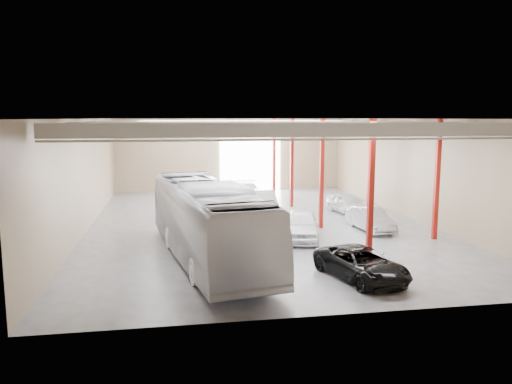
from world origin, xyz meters
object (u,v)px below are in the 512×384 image
object	(u,v)px
coach_bus	(208,221)
car_right_near	(371,219)
car_row_a	(301,225)
car_row_c	(248,192)
car_right_far	(348,203)
car_row_b	(264,201)
black_sedan	(361,264)

from	to	relation	value
coach_bus	car_right_near	bearing A→B (deg)	14.79
car_row_a	car_row_c	xyz separation A→B (m)	(-0.97, 14.43, -0.10)
car_right_far	car_row_c	bearing A→B (deg)	123.21
car_row_c	car_right_near	bearing A→B (deg)	-60.40
car_row_c	car_right_far	xyz separation A→B (m)	(6.46, -7.18, -0.01)
car_right_near	car_right_far	world-z (taller)	car_right_far
car_row_a	car_right_far	size ratio (longest dim) A/B	1.15
car_right_near	car_row_b	bearing A→B (deg)	121.60
coach_bus	car_row_a	distance (m)	6.66
car_row_a	coach_bus	bearing A→B (deg)	-134.97
car_right_near	car_right_far	size ratio (longest dim) A/B	1.00
car_row_c	car_right_near	size ratio (longest dim) A/B	1.18
car_row_a	car_right_near	xyz separation A→B (m)	(4.92, 1.53, -0.13)
car_row_c	car_right_near	world-z (taller)	car_row_c
car_right_far	car_row_a	bearing A→B (deg)	-135.94
coach_bus	car_right_near	distance (m)	11.72
black_sedan	car_right_far	size ratio (longest dim) A/B	1.14
car_right_near	car_row_c	bearing A→B (deg)	110.84
coach_bus	car_right_near	xyz separation A→B (m)	(10.62, 4.81, -1.24)
coach_bus	car_row_b	xyz separation A→B (m)	(5.17, 12.50, -1.18)
black_sedan	car_row_a	world-z (taller)	car_row_a
black_sedan	car_row_c	world-z (taller)	car_row_c
coach_bus	black_sedan	xyz separation A→B (m)	(6.42, -4.30, -1.27)
black_sedan	car_right_near	world-z (taller)	car_right_near
black_sedan	car_row_a	xyz separation A→B (m)	(-0.72, 7.57, 0.16)
car_row_a	car_row_c	world-z (taller)	car_row_a
car_row_c	car_row_a	bearing A→B (deg)	-81.11
car_row_c	car_right_far	size ratio (longest dim) A/B	1.19
black_sedan	car_right_near	xyz separation A→B (m)	(4.20, 9.11, 0.03)
coach_bus	car_row_b	world-z (taller)	coach_bus
black_sedan	car_row_b	size ratio (longest dim) A/B	1.05
car_row_a	car_row_b	world-z (taller)	car_row_a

